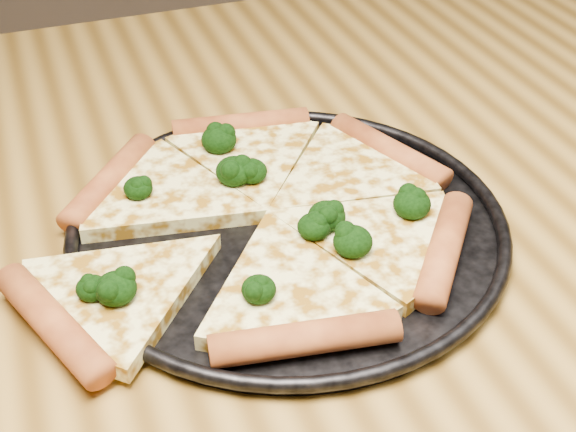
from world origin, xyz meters
name	(u,v)px	position (x,y,z in m)	size (l,w,h in m)	color
dining_table	(278,309)	(0.00, 0.00, 0.66)	(1.20, 0.90, 0.75)	olive
pizza_pan	(288,225)	(0.00, -0.01, 0.76)	(0.34, 0.34, 0.02)	black
pizza	(260,217)	(-0.02, -0.01, 0.77)	(0.36, 0.31, 0.02)	#FFFA9C
broccoli_florets	(260,209)	(-0.02, -0.01, 0.78)	(0.27, 0.22, 0.02)	black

